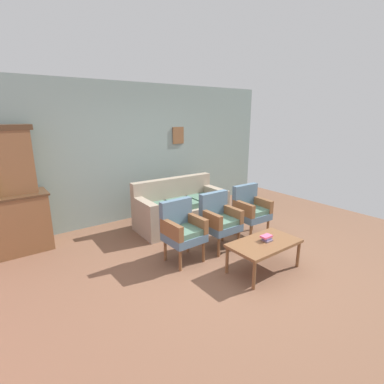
# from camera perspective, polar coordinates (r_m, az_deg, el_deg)

# --- Properties ---
(ground_plane) EXTENTS (7.68, 7.68, 0.00)m
(ground_plane) POSITION_cam_1_polar(r_m,az_deg,el_deg) (4.36, 7.00, -13.81)
(ground_plane) COLOR brown
(wall_back_with_decor) EXTENTS (6.40, 0.09, 2.70)m
(wall_back_with_decor) POSITION_cam_1_polar(r_m,az_deg,el_deg) (6.04, -10.11, 7.79)
(wall_back_with_decor) COLOR gray
(wall_back_with_decor) RESTS_ON ground
(side_cabinet) EXTENTS (1.16, 0.55, 0.93)m
(side_cabinet) POSITION_cam_1_polar(r_m,az_deg,el_deg) (5.25, -32.43, -5.50)
(side_cabinet) COLOR brown
(side_cabinet) RESTS_ON ground
(floral_couch) EXTENTS (1.75, 0.85, 0.90)m
(floral_couch) POSITION_cam_1_polar(r_m,az_deg,el_deg) (5.56, -2.29, -3.46)
(floral_couch) COLOR gray
(floral_couch) RESTS_ON ground
(armchair_by_doorway) EXTENTS (0.53, 0.50, 0.90)m
(armchair_by_doorway) POSITION_cam_1_polar(r_m,az_deg,el_deg) (4.22, -1.96, -7.21)
(armchair_by_doorway) COLOR slate
(armchair_by_doorway) RESTS_ON ground
(armchair_near_couch_end) EXTENTS (0.53, 0.50, 0.90)m
(armchair_near_couch_end) POSITION_cam_1_polar(r_m,az_deg,el_deg) (4.62, 5.42, -5.25)
(armchair_near_couch_end) COLOR slate
(armchair_near_couch_end) RESTS_ON ground
(armchair_near_cabinet) EXTENTS (0.54, 0.51, 0.90)m
(armchair_near_cabinet) POSITION_cam_1_polar(r_m,az_deg,el_deg) (5.17, 11.50, -3.22)
(armchair_near_cabinet) COLOR slate
(armchair_near_cabinet) RESTS_ON ground
(coffee_table) EXTENTS (1.00, 0.56, 0.42)m
(coffee_table) POSITION_cam_1_polar(r_m,az_deg,el_deg) (4.12, 14.10, -10.13)
(coffee_table) COLOR brown
(coffee_table) RESTS_ON ground
(book_stack_on_table) EXTENTS (0.16, 0.12, 0.07)m
(book_stack_on_table) POSITION_cam_1_polar(r_m,az_deg,el_deg) (4.14, 14.57, -8.79)
(book_stack_on_table) COLOR slate
(book_stack_on_table) RESTS_ON coffee_table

